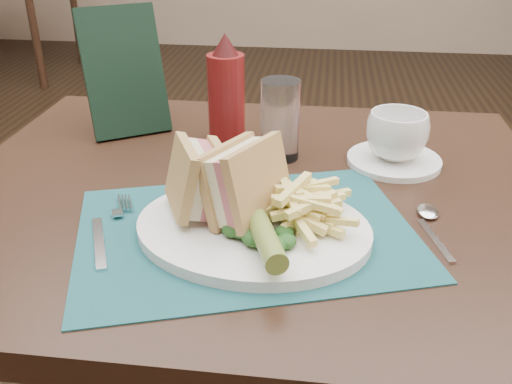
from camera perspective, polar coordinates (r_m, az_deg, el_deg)
floor at (r=1.69m, az=1.82°, el=-14.53°), size 7.00×7.00×0.00m
wall_back at (r=4.89m, az=6.02°, el=14.06°), size 6.00×0.00×6.00m
table_main at (r=1.07m, az=-0.64°, el=-17.49°), size 0.90×0.75×0.75m
table_bg_left at (r=4.45m, az=-24.05°, el=15.53°), size 0.90×0.75×0.75m
placemat at (r=0.73m, az=-0.96°, el=-4.02°), size 0.50×0.42×0.00m
plate at (r=0.72m, az=-0.30°, el=-3.72°), size 0.33×0.28×0.01m
sandwich_half_a at (r=0.72m, az=-7.42°, el=1.12°), size 0.11×0.12×0.10m
sandwich_half_b at (r=0.72m, az=-2.40°, el=1.50°), size 0.12×0.13×0.11m
kale_garnish at (r=0.67m, az=0.09°, el=-4.36°), size 0.11×0.08×0.03m
pickle_spear at (r=0.65m, az=0.90°, el=-4.50°), size 0.06×0.12×0.03m
fries_pile at (r=0.71m, az=4.79°, el=-1.02°), size 0.18×0.20×0.06m
fork at (r=0.76m, az=-14.64°, el=-3.43°), size 0.10×0.17×0.01m
spoon at (r=0.77m, az=17.26°, el=-3.43°), size 0.07×0.15×0.01m
saucer at (r=0.95m, az=13.61°, el=3.08°), size 0.19×0.19×0.01m
coffee_cup at (r=0.93m, az=13.91°, el=5.50°), size 0.14×0.14×0.08m
drinking_glass at (r=0.92m, az=2.42°, el=7.21°), size 0.08×0.08×0.13m
ketchup_bottle at (r=0.99m, az=-3.00°, el=10.34°), size 0.07×0.07×0.19m
check_presenter at (r=1.05m, az=-13.07°, el=11.63°), size 0.16×0.14×0.22m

